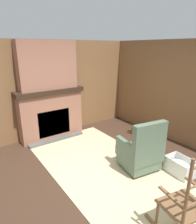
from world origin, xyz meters
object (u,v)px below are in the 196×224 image
laundry_basket (180,166)px  oil_lamp_vase (35,86)px  storage_case (70,83)px  rocking_chair (186,209)px  decorative_plate_on_mantel (43,84)px  armchair (141,152)px  firewood_stack (137,130)px

laundry_basket → oil_lamp_vase: size_ratio=1.76×
storage_case → rocking_chair: bearing=-7.2°
rocking_chair → decorative_plate_on_mantel: (-3.72, -0.24, 0.99)m
decorative_plate_on_mantel → armchair: bearing=20.2°
armchair → rocking_chair: size_ratio=0.83×
firewood_stack → oil_lamp_vase: (-1.13, -2.34, 1.31)m
storage_case → decorative_plate_on_mantel: size_ratio=0.96×
firewood_stack → storage_case: (-1.13, -1.42, 1.27)m
firewood_stack → laundry_basket: bearing=-22.6°
laundry_basket → decorative_plate_on_mantel: (-2.94, -1.38, 1.25)m
firewood_stack → storage_case: size_ratio=1.80×
firewood_stack → laundry_basket: (1.79, -0.75, 0.08)m
storage_case → decorative_plate_on_mantel: bearing=-91.6°
armchair → rocking_chair: (1.31, -0.64, 0.05)m
laundry_basket → decorative_plate_on_mantel: 3.48m
oil_lamp_vase → firewood_stack: bearing=64.1°
oil_lamp_vase → decorative_plate_on_mantel: bearing=95.3°
oil_lamp_vase → storage_case: (0.00, 0.92, -0.04)m
oil_lamp_vase → rocking_chair: bearing=7.0°
armchair → oil_lamp_vase: bearing=34.6°
armchair → decorative_plate_on_mantel: size_ratio=3.94×
rocking_chair → storage_case: 3.84m
oil_lamp_vase → laundry_basket: bearing=28.6°
laundry_basket → rocking_chair: bearing=-55.7°
armchair → rocking_chair: 1.46m
oil_lamp_vase → decorative_plate_on_mantel: (-0.02, 0.22, 0.02)m
laundry_basket → firewood_stack: bearing=157.4°
rocking_chair → decorative_plate_on_mantel: 3.86m
rocking_chair → oil_lamp_vase: oil_lamp_vase is taller
oil_lamp_vase → storage_case: 0.92m
laundry_basket → decorative_plate_on_mantel: size_ratio=2.02×
decorative_plate_on_mantel → rocking_chair: bearing=3.7°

